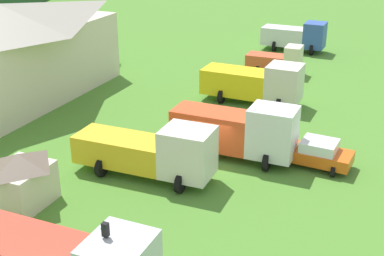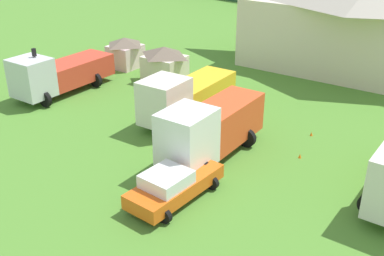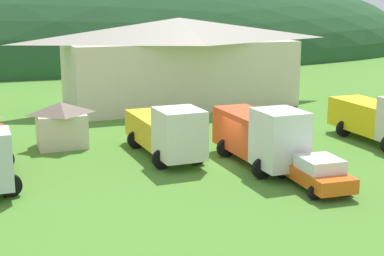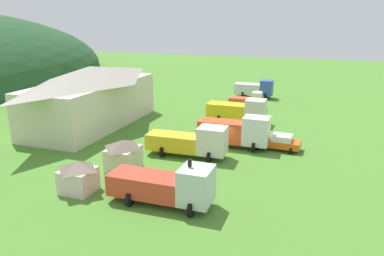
{
  "view_description": "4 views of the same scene",
  "coord_description": "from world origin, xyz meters",
  "views": [
    {
      "loc": [
        -26.63,
        -10.53,
        14.4
      ],
      "look_at": [
        0.16,
        1.19,
        2.06
      ],
      "focal_mm": 49.53,
      "sensor_mm": 36.0,
      "label": 1
    },
    {
      "loc": [
        13.47,
        -20.0,
        12.38
      ],
      "look_at": [
        -0.19,
        -0.61,
        1.13
      ],
      "focal_mm": 42.98,
      "sensor_mm": 36.0,
      "label": 2
    },
    {
      "loc": [
        -12.94,
        -28.49,
        9.01
      ],
      "look_at": [
        -0.76,
        3.5,
        1.37
      ],
      "focal_mm": 52.86,
      "sensor_mm": 36.0,
      "label": 3
    },
    {
      "loc": [
        -36.53,
        -9.68,
        13.57
      ],
      "look_at": [
        0.29,
        3.4,
        2.04
      ],
      "focal_mm": 34.94,
      "sensor_mm": 36.0,
      "label": 4
    }
  ],
  "objects": [
    {
      "name": "ground_plane",
      "position": [
        0.0,
        0.0,
        0.0
      ],
      "size": [
        200.0,
        200.0,
        0.0
      ],
      "primitive_type": "plane",
      "color": "#4C842D"
    },
    {
      "name": "depot_building",
      "position": [
        3.73,
        18.42,
        3.97
      ],
      "size": [
        21.03,
        9.03,
        7.71
      ],
      "color": "beige",
      "rests_on": "ground"
    },
    {
      "name": "play_shed_cream",
      "position": [
        -8.25,
        7.09,
        1.49
      ],
      "size": [
        3.21,
        2.74,
        2.9
      ],
      "color": "beige",
      "rests_on": "ground"
    },
    {
      "name": "play_shed_pink",
      "position": [
        -13.49,
        8.25,
        1.34
      ],
      "size": [
        2.61,
        2.71,
        2.6
      ],
      "color": "beige",
      "rests_on": "ground"
    },
    {
      "name": "tow_truck_silver",
      "position": [
        -13.07,
        0.61,
        1.59
      ],
      "size": [
        3.41,
        8.01,
        3.24
      ],
      "rotation": [
        0.0,
        0.0,
        -1.56
      ],
      "color": "silver",
      "rests_on": "ground"
    },
    {
      "name": "heavy_rig_striped",
      "position": [
        -2.84,
        2.25,
        1.63
      ],
      "size": [
        3.31,
        8.25,
        3.29
      ],
      "rotation": [
        0.0,
        0.0,
        -1.55
      ],
      "color": "silver",
      "rests_on": "ground"
    },
    {
      "name": "heavy_rig_white",
      "position": [
        1.47,
        -1.35,
        1.85
      ],
      "size": [
        3.07,
        7.61,
        3.57
      ],
      "rotation": [
        0.0,
        0.0,
        -1.57
      ],
      "color": "white",
      "rests_on": "ground"
    },
    {
      "name": "flatbed_truck_yellow",
      "position": [
        11.33,
        0.59,
        1.7
      ],
      "size": [
        3.4,
        7.76,
        3.32
      ],
      "rotation": [
        0.0,
        0.0,
        -1.58
      ],
      "color": "silver",
      "rests_on": "ground"
    },
    {
      "name": "light_truck_cream",
      "position": [
        19.81,
        1.13,
        1.25
      ],
      "size": [
        2.53,
        5.02,
        2.69
      ],
      "rotation": [
        0.0,
        0.0,
        -1.54
      ],
      "color": "beige",
      "rests_on": "ground"
    },
    {
      "name": "box_truck_blue",
      "position": [
        28.56,
        1.5,
        1.63
      ],
      "size": [
        3.18,
        6.59,
        3.18
      ],
      "rotation": [
        0.0,
        0.0,
        -1.58
      ],
      "color": "#3356AD",
      "rests_on": "ground"
    },
    {
      "name": "service_pickup_orange",
      "position": [
        2.27,
        -5.61,
        0.83
      ],
      "size": [
        2.63,
        5.21,
        1.66
      ],
      "rotation": [
        0.0,
        0.0,
        -1.63
      ],
      "color": "orange",
      "rests_on": "ground"
    },
    {
      "name": "traffic_light_west",
      "position": [
        -13.07,
        -1.18,
        2.39
      ],
      "size": [
        0.2,
        0.32,
        3.86
      ],
      "color": "#4C4C51",
      "rests_on": "ground"
    },
    {
      "name": "traffic_cone_near_pickup",
      "position": [
        4.99,
        4.64,
        0.0
      ],
      "size": [
        0.36,
        0.36,
        0.48
      ],
      "primitive_type": "cone",
      "color": "orange",
      "rests_on": "ground"
    },
    {
      "name": "traffic_cone_mid_row",
      "position": [
        5.54,
        1.62,
        0.0
      ],
      "size": [
        0.36,
        0.36,
        0.48
      ],
      "primitive_type": "cone",
      "color": "orange",
      "rests_on": "ground"
    }
  ]
}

